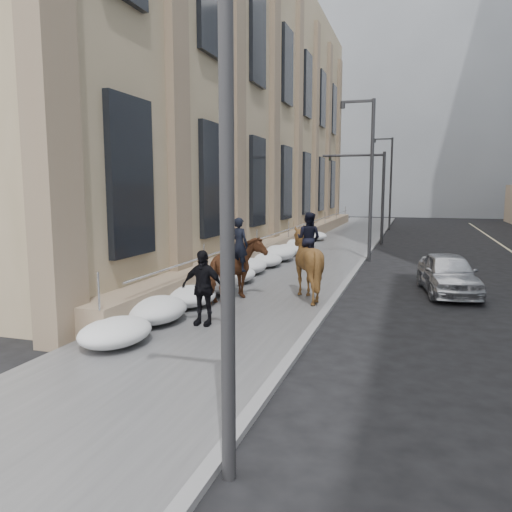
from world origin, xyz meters
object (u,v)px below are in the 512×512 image
(car_silver, at_px, (448,273))
(pedestrian, at_px, (203,288))
(mounted_horse_left, at_px, (236,268))
(mounted_horse_right, at_px, (306,261))

(car_silver, bearing_deg, pedestrian, -142.15)
(pedestrian, bearing_deg, mounted_horse_left, 93.30)
(mounted_horse_left, bearing_deg, pedestrian, 106.82)
(mounted_horse_left, height_order, pedestrian, mounted_horse_left)
(pedestrian, height_order, car_silver, pedestrian)
(mounted_horse_right, relative_size, car_silver, 0.66)
(mounted_horse_right, height_order, car_silver, mounted_horse_right)
(mounted_horse_right, relative_size, pedestrian, 1.41)
(mounted_horse_right, distance_m, car_silver, 5.25)
(mounted_horse_left, distance_m, pedestrian, 2.93)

